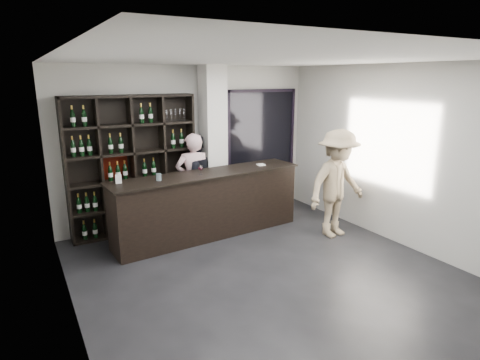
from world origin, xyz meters
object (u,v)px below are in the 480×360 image
tasting_counter (209,204)px  customer (337,184)px  taster_black (194,180)px  taster_pink (193,181)px  wine_shelf (133,166)px

tasting_counter → customer: size_ratio=1.83×
taster_black → taster_pink: bearing=53.0°
taster_pink → customer: customer is taller
wine_shelf → taster_black: (1.05, -0.17, -0.35)m
wine_shelf → taster_pink: (1.00, -0.28, -0.33)m
customer → tasting_counter: bearing=145.8°
wine_shelf → customer: bearing=-32.6°
wine_shelf → taster_black: size_ratio=1.42×
taster_black → tasting_counter: bearing=76.6°
customer → taster_black: bearing=133.0°
tasting_counter → taster_pink: size_ratio=1.96×
wine_shelf → customer: size_ratio=1.30×
taster_black → customer: customer is taller
wine_shelf → tasting_counter: wine_shelf is taller
wine_shelf → taster_pink: bearing=-15.6°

